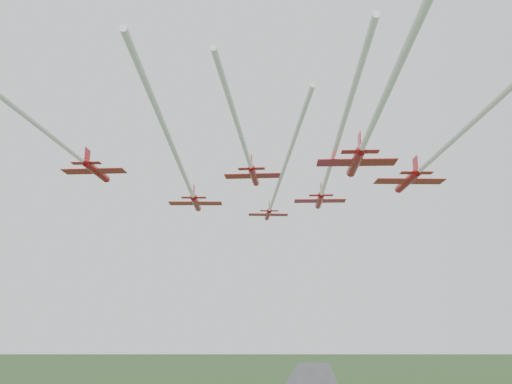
# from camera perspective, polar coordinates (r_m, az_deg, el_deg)

# --- Properties ---
(jet_lead) EXTENTS (13.67, 66.27, 2.36)m
(jet_lead) POSITION_cam_1_polar(r_m,az_deg,el_deg) (95.85, 2.02, 0.05)
(jet_lead) COLOR #A90B12
(jet_row2_left) EXTENTS (11.65, 64.79, 2.75)m
(jet_row2_left) POSITION_cam_1_polar(r_m,az_deg,el_deg) (83.83, -7.08, 1.44)
(jet_row2_left) COLOR #A90B12
(jet_row2_right) EXTENTS (8.78, 64.47, 2.60)m
(jet_row2_right) POSITION_cam_1_polar(r_m,az_deg,el_deg) (81.22, 7.20, 1.86)
(jet_row2_right) COLOR #A90B12
(jet_row3_left) EXTENTS (9.13, 44.17, 2.73)m
(jet_row3_left) POSITION_cam_1_polar(r_m,az_deg,el_deg) (78.87, -17.82, 3.73)
(jet_row3_left) COLOR #A90B12
(jet_row3_mid) EXTENTS (8.75, 46.62, 2.62)m
(jet_row3_mid) POSITION_cam_1_polar(r_m,az_deg,el_deg) (78.00, -0.85, 3.57)
(jet_row3_mid) COLOR #A90B12
(jet_row3_right) EXTENTS (11.14, 52.07, 2.94)m
(jet_row3_right) POSITION_cam_1_polar(r_m,az_deg,el_deg) (74.73, 17.26, 3.26)
(jet_row3_right) COLOR #A90B12
(jet_row4_right) EXTENTS (10.00, 50.05, 2.96)m
(jet_row4_right) POSITION_cam_1_polar(r_m,az_deg,el_deg) (63.54, 11.10, 5.59)
(jet_row4_right) COLOR #A90B12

